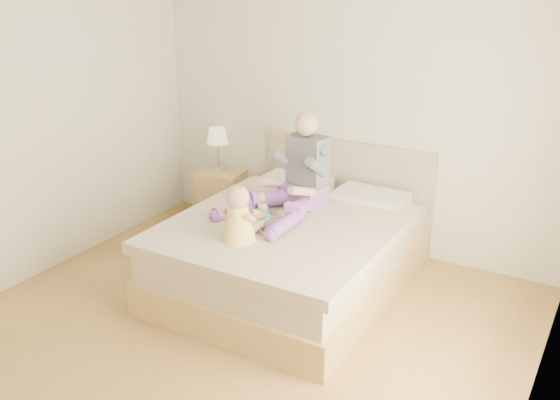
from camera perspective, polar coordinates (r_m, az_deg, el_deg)
The scene contains 7 objects.
room at distance 3.90m, azimuth -5.09°, elevation 5.43°, with size 4.02×4.22×2.71m.
bed at distance 5.22m, azimuth 1.40°, elevation -4.36°, with size 1.70×2.18×1.00m.
nightstand at distance 6.50m, azimuth -5.33°, elevation 0.37°, with size 0.50×0.46×0.54m.
lamp at distance 6.35m, azimuth -5.72°, elevation 5.65°, with size 0.22×0.22×0.45m.
adult at distance 5.17m, azimuth 1.37°, elevation 1.81°, with size 0.69×1.04×0.82m.
tray at distance 4.94m, azimuth -1.55°, elevation -1.80°, with size 0.50×0.44×0.12m.
baby at distance 4.59m, azimuth -3.76°, elevation -1.67°, with size 0.28×0.38×0.43m.
Camera 1 is at (2.26, -3.05, 2.55)m, focal length 40.00 mm.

